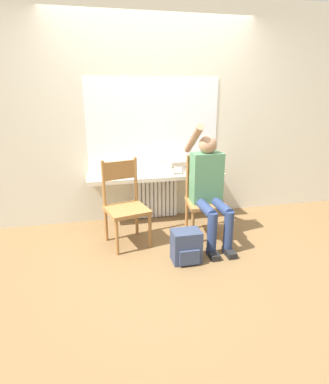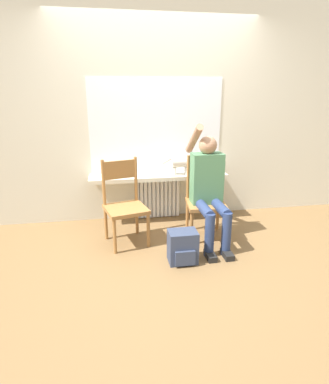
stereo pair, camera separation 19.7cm
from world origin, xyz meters
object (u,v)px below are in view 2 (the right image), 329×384
object	(u,v)px
person	(209,186)
backpack	(183,247)
cat	(183,162)
chair_left	(124,203)
chair_right	(205,198)

from	to	relation	value
person	backpack	size ratio (longest dim) A/B	4.01
cat	backpack	size ratio (longest dim) A/B	1.32
chair_left	backpack	distance (m)	0.83
person	cat	size ratio (longest dim) A/B	3.03
chair_right	cat	xyz separation A→B (m)	(-0.16, 0.51, 0.31)
backpack	chair_right	bearing A→B (deg)	55.25
chair_right	cat	distance (m)	0.62
person	backpack	xyz separation A→B (m)	(-0.38, -0.43, -0.48)
chair_right	person	bearing A→B (deg)	-85.92
chair_left	cat	xyz separation A→B (m)	(0.77, 0.51, 0.31)
chair_left	chair_right	xyz separation A→B (m)	(0.92, 0.00, 0.00)
chair_right	cat	size ratio (longest dim) A/B	2.15
chair_right	person	xyz separation A→B (m)	(-0.01, -0.13, 0.18)
chair_left	backpack	world-z (taller)	chair_left
chair_left	person	size ratio (longest dim) A/B	0.71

